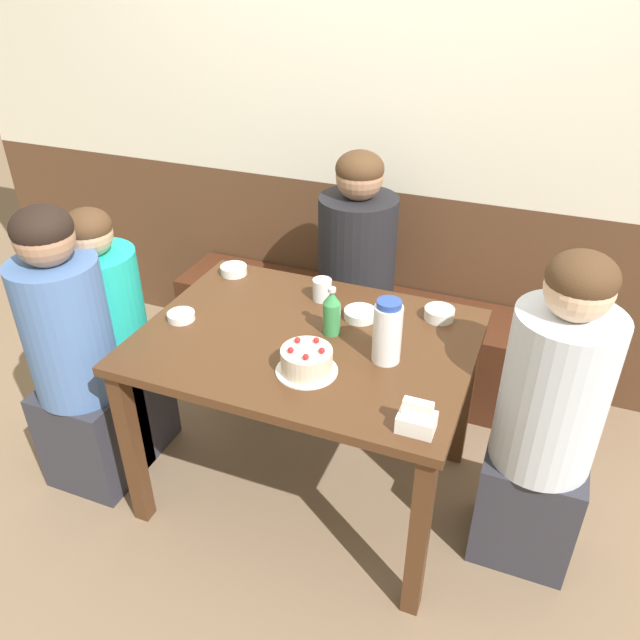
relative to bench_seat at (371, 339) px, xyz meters
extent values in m
plane|color=#846B51|center=(0.00, -0.83, -0.23)|extent=(12.00, 12.00, 0.00)
cube|color=brown|center=(0.00, 0.22, 0.25)|extent=(4.80, 0.04, 0.94)
cube|color=silver|center=(0.00, 0.22, 1.50)|extent=(4.80, 0.04, 1.56)
cube|color=#472314|center=(0.00, 0.00, 0.00)|extent=(2.05, 0.38, 0.45)
cube|color=#4C2D19|center=(0.00, -0.83, 0.50)|extent=(1.19, 0.88, 0.03)
cube|color=#4C2D19|center=(-0.54, -1.22, 0.13)|extent=(0.06, 0.06, 0.71)
cube|color=#4C2D19|center=(0.54, -1.22, 0.13)|extent=(0.06, 0.06, 0.71)
cube|color=#4C2D19|center=(-0.54, -0.44, 0.13)|extent=(0.06, 0.06, 0.71)
cube|color=#4C2D19|center=(0.54, -0.44, 0.13)|extent=(0.06, 0.06, 0.71)
cylinder|color=white|center=(0.08, -1.02, 0.52)|extent=(0.21, 0.21, 0.01)
cylinder|color=beige|center=(0.08, -1.02, 0.56)|extent=(0.17, 0.17, 0.08)
sphere|color=red|center=(0.10, -1.07, 0.61)|extent=(0.02, 0.02, 0.02)
sphere|color=red|center=(0.14, -1.02, 0.61)|extent=(0.02, 0.02, 0.02)
sphere|color=red|center=(0.10, -0.97, 0.61)|extent=(0.02, 0.02, 0.02)
sphere|color=red|center=(0.04, -0.99, 0.61)|extent=(0.02, 0.02, 0.02)
sphere|color=red|center=(0.04, -1.06, 0.61)|extent=(0.02, 0.02, 0.02)
cylinder|color=white|center=(0.31, -0.86, 0.62)|extent=(0.10, 0.10, 0.21)
cylinder|color=#28479E|center=(0.31, -0.86, 0.74)|extent=(0.08, 0.08, 0.02)
cylinder|color=#388E4C|center=(0.07, -0.77, 0.58)|extent=(0.06, 0.06, 0.12)
cone|color=#388E4C|center=(0.07, -0.77, 0.67)|extent=(0.06, 0.06, 0.05)
cylinder|color=silver|center=(0.07, -0.77, 0.70)|extent=(0.03, 0.03, 0.01)
cube|color=white|center=(0.49, -1.17, 0.55)|extent=(0.11, 0.08, 0.05)
cube|color=white|center=(0.49, -1.17, 0.60)|extent=(0.09, 0.03, 0.05)
cylinder|color=white|center=(0.14, -0.64, 0.54)|extent=(0.12, 0.12, 0.03)
cylinder|color=white|center=(-0.48, -0.49, 0.54)|extent=(0.11, 0.11, 0.04)
cylinder|color=white|center=(-0.48, -0.89, 0.53)|extent=(0.10, 0.10, 0.03)
cylinder|color=white|center=(0.42, -0.53, 0.54)|extent=(0.11, 0.11, 0.04)
cylinder|color=silver|center=(-0.05, -0.55, 0.56)|extent=(0.08, 0.08, 0.09)
cube|color=#33333D|center=(-0.85, -1.09, 0.00)|extent=(0.34, 0.30, 0.45)
cylinder|color=#4C70AD|center=(-0.85, -1.09, 0.50)|extent=(0.32, 0.32, 0.56)
sphere|color=#A87A5B|center=(-0.85, -1.09, 0.87)|extent=(0.21, 0.21, 0.21)
ellipsoid|color=black|center=(-0.85, -1.09, 0.91)|extent=(0.21, 0.21, 0.15)
cube|color=#33333D|center=(-0.85, -0.89, 0.00)|extent=(0.34, 0.30, 0.45)
cylinder|color=#1EB2A3|center=(-0.85, -0.89, 0.47)|extent=(0.31, 0.31, 0.50)
sphere|color=tan|center=(-0.85, -0.89, 0.80)|extent=(0.18, 0.18, 0.18)
ellipsoid|color=#4C331E|center=(-0.85, -0.89, 0.84)|extent=(0.18, 0.18, 0.13)
cube|color=#33333D|center=(-0.05, -0.13, 0.00)|extent=(0.30, 0.34, 0.45)
cylinder|color=black|center=(-0.05, -0.13, 0.51)|extent=(0.35, 0.35, 0.57)
sphere|color=#A87A5B|center=(-0.05, -0.13, 0.89)|extent=(0.20, 0.20, 0.20)
ellipsoid|color=#4C331E|center=(-0.05, -0.13, 0.92)|extent=(0.21, 0.21, 0.15)
cube|color=#33333D|center=(0.85, -0.82, 0.00)|extent=(0.34, 0.30, 0.45)
cylinder|color=silver|center=(0.85, -0.82, 0.51)|extent=(0.33, 0.33, 0.57)
sphere|color=beige|center=(0.85, -0.82, 0.88)|extent=(0.20, 0.20, 0.20)
ellipsoid|color=#4C331E|center=(0.85, -0.82, 0.92)|extent=(0.21, 0.21, 0.15)
camera|label=1|loc=(0.74, -2.56, 1.74)|focal=35.00mm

